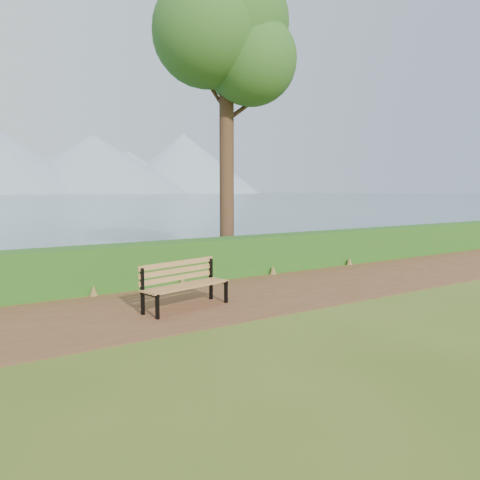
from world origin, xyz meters
TOP-DOWN VIEW (x-y plane):
  - ground at (0.00, 0.00)m, footprint 140.00×140.00m
  - path at (0.00, 0.30)m, footprint 40.00×3.40m
  - hedge at (0.00, 2.60)m, footprint 32.00×0.85m
  - bench at (-2.04, 0.08)m, footprint 1.87×0.92m
  - tree at (1.19, 3.75)m, footprint 4.50×3.70m

SIDE VIEW (x-z plane):
  - ground at x=0.00m, z-range 0.00..0.00m
  - path at x=0.00m, z-range 0.00..0.01m
  - hedge at x=0.00m, z-range 0.00..1.00m
  - bench at x=-2.04m, z-range 0.07..0.97m
  - tree at x=1.19m, z-range 2.17..11.11m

